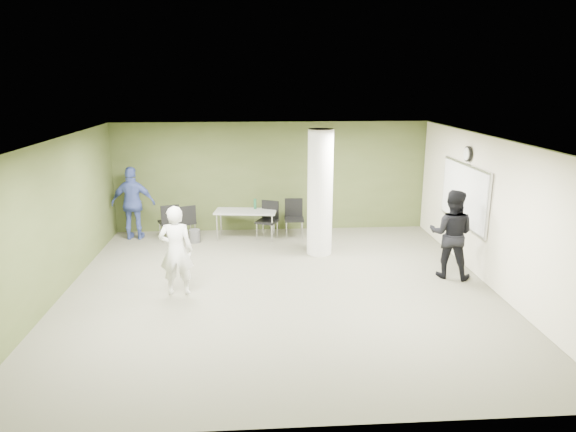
{
  "coord_description": "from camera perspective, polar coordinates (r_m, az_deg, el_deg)",
  "views": [
    {
      "loc": [
        -0.45,
        -8.99,
        3.82
      ],
      "look_at": [
        0.22,
        1.0,
        1.15
      ],
      "focal_mm": 32.0,
      "sensor_mm": 36.0,
      "label": 1
    }
  ],
  "objects": [
    {
      "name": "wall_left",
      "position": [
        9.96,
        -24.6,
        -0.53
      ],
      "size": [
        0.02,
        8.0,
        2.8
      ],
      "primitive_type": "cube",
      "color": "#404C23",
      "rests_on": "floor"
    },
    {
      "name": "ceiling",
      "position": [
        9.05,
        -0.99,
        8.45
      ],
      "size": [
        8.0,
        8.0,
        0.0
      ],
      "primitive_type": "plane",
      "rotation": [
        3.14,
        0.0,
        0.0
      ],
      "color": "white",
      "rests_on": "wall_back"
    },
    {
      "name": "wastebasket",
      "position": [
        12.62,
        -10.33,
        -2.2
      ],
      "size": [
        0.27,
        0.27,
        0.31
      ],
      "primitive_type": "cylinder",
      "color": "#4C4C4C",
      "rests_on": "floor"
    },
    {
      "name": "wall_back",
      "position": [
        13.22,
        -1.85,
        4.37
      ],
      "size": [
        8.0,
        2.8,
        0.02
      ],
      "primitive_type": "cube",
      "rotation": [
        1.57,
        0.0,
        0.0
      ],
      "color": "#404C23",
      "rests_on": "floor"
    },
    {
      "name": "folding_table",
      "position": [
        12.63,
        -4.66,
        0.39
      ],
      "size": [
        1.56,
        0.83,
        0.96
      ],
      "rotation": [
        0.0,
        0.0,
        -0.12
      ],
      "color": "#989893",
      "rests_on": "floor"
    },
    {
      "name": "man_black",
      "position": [
        10.57,
        17.69,
        -1.92
      ],
      "size": [
        1.07,
        0.98,
        1.77
      ],
      "primitive_type": "imported",
      "rotation": [
        0.0,
        0.0,
        2.69
      ],
      "color": "black",
      "rests_on": "floor"
    },
    {
      "name": "chair_table_right",
      "position": [
        12.82,
        0.66,
        0.15
      ],
      "size": [
        0.48,
        0.48,
        0.94
      ],
      "rotation": [
        0.0,
        0.0,
        -0.03
      ],
      "color": "black",
      "rests_on": "floor"
    },
    {
      "name": "wall_right_cream",
      "position": [
        10.32,
        21.83,
        0.27
      ],
      "size": [
        0.02,
        8.0,
        2.8
      ],
      "primitive_type": "cube",
      "color": "beige",
      "rests_on": "floor"
    },
    {
      "name": "column",
      "position": [
        11.34,
        3.58,
        2.58
      ],
      "size": [
        0.56,
        0.56,
        2.8
      ],
      "primitive_type": "cylinder",
      "color": "silver",
      "rests_on": "floor"
    },
    {
      "name": "whiteboard",
      "position": [
        11.33,
        18.96,
        2.29
      ],
      "size": [
        0.05,
        2.3,
        1.3
      ],
      "color": "silver",
      "rests_on": "wall_right_cream"
    },
    {
      "name": "wall_clock",
      "position": [
        11.18,
        19.33,
        6.54
      ],
      "size": [
        0.06,
        0.32,
        0.32
      ],
      "color": "black",
      "rests_on": "wall_right_cream"
    },
    {
      "name": "woman_white",
      "position": [
        9.48,
        -12.33,
        -3.79
      ],
      "size": [
        0.61,
        0.41,
        1.67
      ],
      "primitive_type": "imported",
      "rotation": [
        0.0,
        0.0,
        3.13
      ],
      "color": "white",
      "rests_on": "floor"
    },
    {
      "name": "floor",
      "position": [
        9.77,
        -0.92,
        -8.08
      ],
      "size": [
        8.0,
        8.0,
        0.0
      ],
      "primitive_type": "plane",
      "color": "#545242",
      "rests_on": "ground"
    },
    {
      "name": "chair_back_left",
      "position": [
        12.78,
        -13.04,
        -0.37
      ],
      "size": [
        0.59,
        0.59,
        0.92
      ],
      "rotation": [
        0.0,
        0.0,
        3.52
      ],
      "color": "black",
      "rests_on": "floor"
    },
    {
      "name": "chair_table_left",
      "position": [
        12.64,
        -2.19,
        -0.1
      ],
      "size": [
        0.62,
        0.62,
        0.93
      ],
      "rotation": [
        0.0,
        0.0,
        -0.43
      ],
      "color": "black",
      "rests_on": "floor"
    },
    {
      "name": "chair_back_right",
      "position": [
        12.75,
        -11.24,
        -0.4
      ],
      "size": [
        0.58,
        0.58,
        0.88
      ],
      "rotation": [
        0.0,
        0.0,
        3.57
      ],
      "color": "black",
      "rests_on": "floor"
    },
    {
      "name": "man_blue",
      "position": [
        13.06,
        -16.82,
        1.36
      ],
      "size": [
        1.08,
        0.5,
        1.8
      ],
      "primitive_type": "imported",
      "rotation": [
        0.0,
        0.0,
        3.09
      ],
      "color": "#3F519E",
      "rests_on": "floor"
    }
  ]
}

